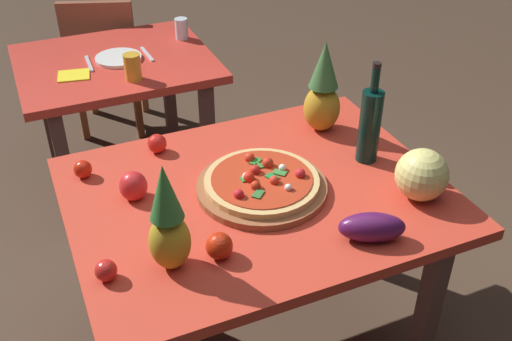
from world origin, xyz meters
name	(u,v)px	position (x,y,z in m)	size (l,w,h in m)	color
ground_plane	(257,339)	(0.00, 0.00, 0.00)	(10.00, 10.00, 0.00)	#4C3828
display_table	(257,211)	(0.00, 0.00, 0.65)	(1.23, 0.96, 0.73)	brown
background_table	(117,81)	(-0.20, 1.25, 0.62)	(0.91, 0.78, 0.73)	brown
dining_chair	(105,58)	(-0.15, 1.87, 0.48)	(0.51, 0.51, 0.85)	brown
pizza_board	(262,188)	(0.02, 0.00, 0.74)	(0.43, 0.43, 0.03)	brown
pizza	(262,181)	(0.02, 0.00, 0.77)	(0.38, 0.38, 0.06)	#DDB169
wine_bottle	(370,124)	(0.44, 0.03, 0.87)	(0.08, 0.08, 0.37)	black
pineapple_left	(168,223)	(-0.36, -0.23, 0.88)	(0.12, 0.12, 0.34)	#B59522
pineapple_right	(323,92)	(0.39, 0.28, 0.89)	(0.14, 0.14, 0.36)	#B88A21
melon	(422,175)	(0.47, -0.23, 0.82)	(0.17, 0.17, 0.17)	#DBD274
bell_pepper	(133,186)	(-0.38, 0.13, 0.78)	(0.09, 0.09, 0.10)	red
eggplant	(372,227)	(0.21, -0.35, 0.78)	(0.20, 0.09, 0.09)	#51164A
tomato_near_board	(83,169)	(-0.51, 0.32, 0.76)	(0.06, 0.06, 0.06)	red
tomato_at_corner	(219,246)	(-0.23, -0.25, 0.77)	(0.08, 0.08, 0.08)	red
tomato_beside_pepper	(106,270)	(-0.54, -0.21, 0.76)	(0.06, 0.06, 0.06)	red
tomato_by_bottle	(157,144)	(-0.24, 0.37, 0.77)	(0.07, 0.07, 0.07)	red
drinking_glass_juice	(133,67)	(-0.17, 1.00, 0.79)	(0.08, 0.08, 0.12)	gold
drinking_glass_water	(181,29)	(0.18, 1.38, 0.78)	(0.06, 0.06, 0.11)	silver
dinner_plate	(118,58)	(-0.18, 1.24, 0.74)	(0.22, 0.22, 0.02)	white
fork_utensil	(89,64)	(-0.32, 1.24, 0.74)	(0.02, 0.18, 0.01)	silver
knife_utensil	(147,54)	(-0.04, 1.24, 0.74)	(0.02, 0.18, 0.01)	silver
napkin_folded	(74,75)	(-0.41, 1.14, 0.73)	(0.14, 0.12, 0.01)	yellow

